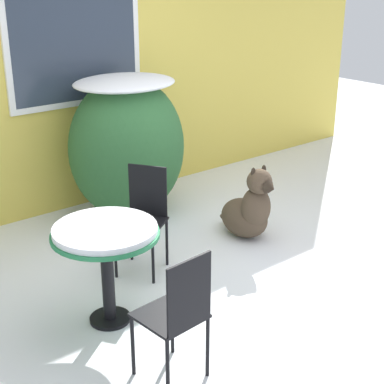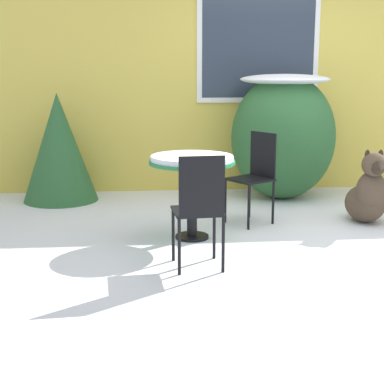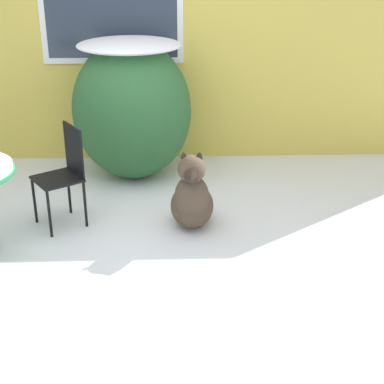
% 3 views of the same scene
% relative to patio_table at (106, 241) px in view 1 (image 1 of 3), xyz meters
% --- Properties ---
extents(ground_plane, '(16.00, 16.00, 0.00)m').
position_rel_patio_table_xyz_m(ground_plane, '(1.18, -0.08, -0.63)').
color(ground_plane, white).
extents(house_wall, '(8.00, 0.10, 2.88)m').
position_rel_patio_table_xyz_m(house_wall, '(1.16, 2.11, 0.83)').
color(house_wall, '#DBC14C').
rests_on(house_wall, ground_plane).
extents(shrub_left, '(1.19, 1.02, 1.42)m').
position_rel_patio_table_xyz_m(shrub_left, '(1.18, 1.53, 0.11)').
color(shrub_left, '#2D6033').
rests_on(shrub_left, ground_plane).
extents(patio_table, '(0.75, 0.75, 0.74)m').
position_rel_patio_table_xyz_m(patio_table, '(0.00, 0.00, 0.00)').
color(patio_table, black).
rests_on(patio_table, ground_plane).
extents(patio_chair_near_table, '(0.50, 0.50, 0.88)m').
position_rel_patio_table_xyz_m(patio_chair_near_table, '(0.65, 0.50, -0.15)').
color(patio_chair_near_table, black).
rests_on(patio_chair_near_table, ground_plane).
extents(patio_chair_far_side, '(0.39, 0.39, 0.88)m').
position_rel_patio_table_xyz_m(patio_chair_far_side, '(-0.02, -0.83, -0.15)').
color(patio_chair_far_side, black).
rests_on(patio_chair_far_side, ground_plane).
extents(dog, '(0.40, 0.73, 0.73)m').
position_rel_patio_table_xyz_m(dog, '(1.74, 0.37, -0.36)').
color(dog, '#4C3D2D').
rests_on(dog, ground_plane).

